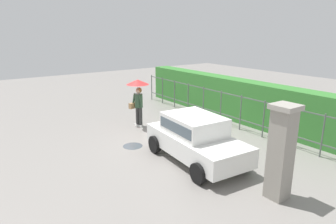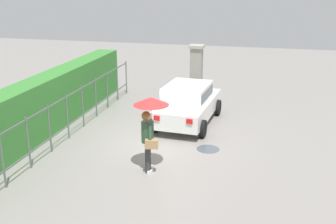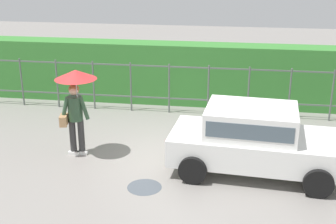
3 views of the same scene
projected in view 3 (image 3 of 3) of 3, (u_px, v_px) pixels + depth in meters
name	position (u px, v px, depth m)	size (l,w,h in m)	color
ground_plane	(179.00, 156.00, 10.72)	(40.00, 40.00, 0.00)	gray
car	(254.00, 137.00, 9.71)	(3.84, 2.09, 1.48)	white
pedestrian	(75.00, 93.00, 10.27)	(0.95, 0.95, 2.09)	#333333
fence_section	(169.00, 86.00, 13.34)	(11.66, 0.05, 1.50)	#59605B
hedge_row	(174.00, 73.00, 14.28)	(12.61, 0.90, 1.90)	#387F33
puddle_near	(144.00, 187.00, 9.29)	(0.72, 0.72, 0.00)	#4C545B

